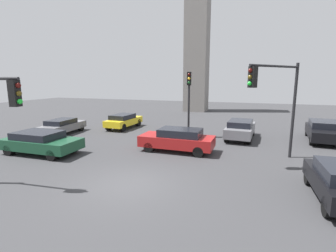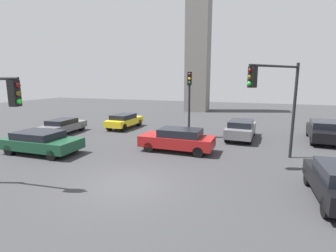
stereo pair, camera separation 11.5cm
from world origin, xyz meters
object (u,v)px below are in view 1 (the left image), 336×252
Objects in this scene: car_2 at (178,139)px; car_6 at (240,129)px; car_0 at (124,121)px; car_3 at (41,142)px; traffic_light_0 at (189,92)px; car_4 at (63,126)px; car_1 at (324,131)px; traffic_light_2 at (275,91)px.

car_6 is (3.52, 4.81, 0.02)m from car_2.
car_3 is at bearing 177.33° from car_0.
car_6 is at bearing 89.68° from traffic_light_0.
car_3 is at bearing 128.86° from car_6.
car_4 is (-10.55, 1.89, -0.10)m from car_2.
car_4 is at bearing 138.70° from car_0.
car_4 is at bearing -73.38° from car_1.
car_3 is (-7.70, -3.17, -0.04)m from car_2.
car_3 reaches higher than car_0.
car_2 is at bearing 21.52° from car_3.
traffic_light_2 reaches higher than car_1.
car_4 is at bearing -88.37° from traffic_light_0.
traffic_light_2 reaches higher than car_3.
car_2 is 0.98× the size of car_3.
traffic_light_2 is 1.16× the size of car_2.
car_4 is (-10.19, -2.21, -2.84)m from traffic_light_0.
car_2 reaches higher than car_3.
traffic_light_2 is at bearing -102.42° from car_4.
car_0 reaches higher than car_4.
car_1 is (9.68, 1.90, -2.72)m from traffic_light_0.
traffic_light_0 is 4.79m from car_6.
car_2 reaches higher than car_0.
car_3 is 5.81m from car_4.
car_0 is 8.89m from car_3.
car_6 is at bearing -82.40° from car_4.
car_0 is at bearing -76.77° from traffic_light_2.
car_2 is (-5.40, 0.44, -3.07)m from traffic_light_2.
car_1 is 1.05× the size of car_3.
car_1 is 11.09m from car_2.
car_6 reaches higher than car_0.
traffic_light_2 reaches higher than car_0.
car_1 is 19.34m from car_3.
car_3 is at bearing -38.60° from traffic_light_2.
car_2 is at bearing -55.02° from traffic_light_2.
car_0 is 16.26m from car_1.
car_4 is (-2.84, 5.06, -0.06)m from car_3.
car_6 reaches higher than car_4.
car_2 is 5.96m from car_6.
car_0 is 8.97m from car_2.
car_1 is at bearing -146.76° from car_2.
car_1 is at bearing -171.71° from traffic_light_2.
car_6 is (11.23, 7.98, 0.06)m from car_3.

